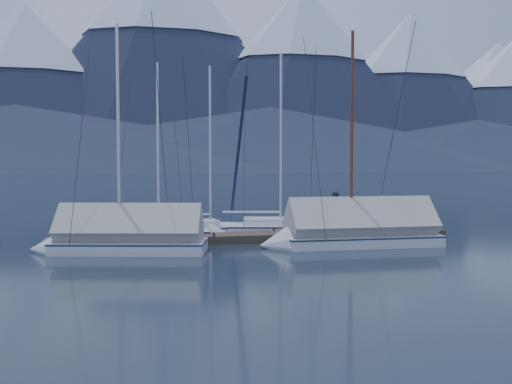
% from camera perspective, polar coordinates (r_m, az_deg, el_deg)
% --- Properties ---
extents(ground, '(1000.00, 1000.00, 0.00)m').
position_cam_1_polar(ground, '(22.52, 1.07, -5.86)').
color(ground, black).
rests_on(ground, ground).
extents(mountain_range, '(877.00, 584.00, 150.50)m').
position_cam_1_polar(mountain_range, '(396.08, -10.81, 10.96)').
color(mountain_range, '#475675').
rests_on(mountain_range, ground).
extents(dock, '(18.00, 1.50, 0.54)m').
position_cam_1_polar(dock, '(24.43, 0.00, -4.90)').
color(dock, '#382D23').
rests_on(dock, ground).
extents(mooring_posts, '(15.12, 1.52, 0.35)m').
position_cam_1_polar(mooring_posts, '(24.30, -1.16, -4.37)').
color(mooring_posts, '#382D23').
rests_on(mooring_posts, ground).
extents(sailboat_open_left, '(7.01, 3.55, 8.92)m').
position_cam_1_polar(sailboat_open_left, '(25.61, -9.16, -4.47)').
color(sailboat_open_left, silver).
rests_on(sailboat_open_left, ground).
extents(sailboat_open_mid, '(6.99, 3.03, 9.00)m').
position_cam_1_polar(sailboat_open_mid, '(26.73, -3.81, -4.12)').
color(sailboat_open_mid, silver).
rests_on(sailboat_open_mid, ground).
extents(sailboat_open_right, '(7.59, 3.69, 9.67)m').
position_cam_1_polar(sailboat_open_right, '(26.87, 3.70, -4.06)').
color(sailboat_open_right, silver).
rests_on(sailboat_open_right, ground).
extents(sailboat_covered_near, '(7.72, 3.31, 9.97)m').
position_cam_1_polar(sailboat_covered_near, '(23.20, 9.58, -4.40)').
color(sailboat_covered_near, silver).
rests_on(sailboat_covered_near, ground).
extents(sailboat_covered_far, '(7.21, 3.55, 9.70)m').
position_cam_1_polar(sailboat_covered_far, '(21.91, -14.49, -4.95)').
color(sailboat_covered_far, silver).
rests_on(sailboat_covered_far, ground).
extents(person, '(0.60, 0.76, 1.83)m').
position_cam_1_polar(person, '(25.28, 8.41, -2.05)').
color(person, black).
rests_on(person, dock).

